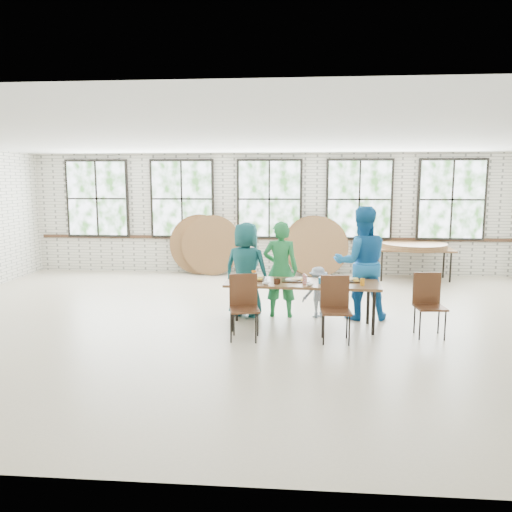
{
  "coord_description": "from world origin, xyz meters",
  "views": [
    {
      "loc": [
        0.69,
        -7.98,
        2.31
      ],
      "look_at": [
        0.0,
        0.4,
        1.05
      ],
      "focal_mm": 35.0,
      "sensor_mm": 36.0,
      "label": 1
    }
  ],
  "objects_px": {
    "dining_table": "(302,285)",
    "storage_table": "(414,251)",
    "chair_near_right": "(335,303)",
    "chair_near_left": "(244,301)"
  },
  "relations": [
    {
      "from": "dining_table",
      "to": "chair_near_left",
      "type": "distance_m",
      "value": 1.05
    },
    {
      "from": "chair_near_left",
      "to": "storage_table",
      "type": "bearing_deg",
      "value": 42.05
    },
    {
      "from": "dining_table",
      "to": "storage_table",
      "type": "relative_size",
      "value": 1.33
    },
    {
      "from": "dining_table",
      "to": "chair_near_left",
      "type": "bearing_deg",
      "value": -143.11
    },
    {
      "from": "dining_table",
      "to": "storage_table",
      "type": "height_order",
      "value": "same"
    },
    {
      "from": "chair_near_right",
      "to": "storage_table",
      "type": "height_order",
      "value": "chair_near_right"
    },
    {
      "from": "chair_near_left",
      "to": "chair_near_right",
      "type": "distance_m",
      "value": 1.34
    },
    {
      "from": "chair_near_right",
      "to": "storage_table",
      "type": "xyz_separation_m",
      "value": [
        2.19,
        4.75,
        0.13
      ]
    },
    {
      "from": "chair_near_right",
      "to": "dining_table",
      "type": "bearing_deg",
      "value": 127.12
    },
    {
      "from": "chair_near_right",
      "to": "storage_table",
      "type": "distance_m",
      "value": 5.23
    }
  ]
}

